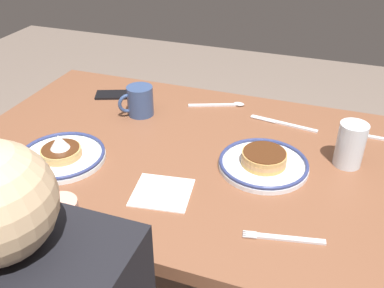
# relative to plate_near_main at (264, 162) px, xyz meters

# --- Properties ---
(dining_table) EXTENTS (1.32, 0.88, 0.75)m
(dining_table) POSITION_rel_plate_near_main_xyz_m (0.27, -0.01, -0.10)
(dining_table) COLOR brown
(dining_table) RESTS_ON ground_plane
(plate_near_main) EXTENTS (0.26, 0.26, 0.05)m
(plate_near_main) POSITION_rel_plate_near_main_xyz_m (0.00, 0.00, 0.00)
(plate_near_main) COLOR white
(plate_near_main) RESTS_ON dining_table
(plate_center_pancakes) EXTENTS (0.25, 0.25, 0.08)m
(plate_center_pancakes) POSITION_rel_plate_near_main_xyz_m (0.56, 0.16, -0.00)
(plate_center_pancakes) COLOR white
(plate_center_pancakes) RESTS_ON dining_table
(coffee_mug) EXTENTS (0.11, 0.11, 0.10)m
(coffee_mug) POSITION_rel_plate_near_main_xyz_m (0.47, -0.18, 0.03)
(coffee_mug) COLOR #334772
(coffee_mug) RESTS_ON dining_table
(drinking_glass) EXTENTS (0.08, 0.08, 0.13)m
(drinking_glass) POSITION_rel_plate_near_main_xyz_m (-0.22, -0.10, 0.04)
(drinking_glass) COLOR silver
(drinking_glass) RESTS_ON dining_table
(cell_phone) EXTENTS (0.16, 0.12, 0.01)m
(cell_phone) POSITION_rel_plate_near_main_xyz_m (0.63, -0.28, -0.01)
(cell_phone) COLOR black
(cell_phone) RESTS_ON dining_table
(paper_napkin) EXTENTS (0.17, 0.16, 0.00)m
(paper_napkin) POSITION_rel_plate_near_main_xyz_m (0.23, 0.20, -0.02)
(paper_napkin) COLOR white
(paper_napkin) RESTS_ON dining_table
(fork_near) EXTENTS (0.19, 0.05, 0.01)m
(fork_near) POSITION_rel_plate_near_main_xyz_m (-0.10, 0.27, -0.02)
(fork_near) COLOR silver
(fork_near) RESTS_ON dining_table
(fork_far) EXTENTS (0.20, 0.02, 0.01)m
(fork_far) POSITION_rel_plate_near_main_xyz_m (-0.31, -0.28, -0.02)
(fork_far) COLOR silver
(fork_far) RESTS_ON dining_table
(butter_knife) EXTENTS (0.23, 0.05, 0.01)m
(butter_knife) POSITION_rel_plate_near_main_xyz_m (-0.01, -0.27, -0.02)
(butter_knife) COLOR silver
(butter_knife) RESTS_ON dining_table
(tea_spoon) EXTENTS (0.19, 0.09, 0.01)m
(tea_spoon) POSITION_rel_plate_near_main_xyz_m (0.21, -0.34, -0.01)
(tea_spoon) COLOR silver
(tea_spoon) RESTS_ON dining_table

